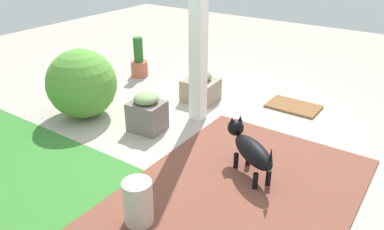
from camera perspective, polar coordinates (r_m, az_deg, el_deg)
ground_plane at (r=4.34m, az=1.52°, el=-2.23°), size 12.00×12.00×0.00m
brick_path at (r=3.39m, az=7.37°, el=-11.39°), size 1.80×2.40×0.02m
porch_pillar at (r=4.20m, az=1.00°, el=15.28°), size 0.16×0.16×2.55m
stone_planter_nearest at (r=5.02m, az=1.31°, el=4.12°), size 0.46×0.41×0.41m
stone_planter_mid at (r=4.28m, az=-6.80°, el=0.33°), size 0.40×0.36×0.45m
round_shrub at (r=4.70m, az=-16.27°, el=4.54°), size 0.83×0.83×0.83m
terracotta_pot_tall at (r=5.96m, az=-7.99°, el=7.81°), size 0.26×0.26×0.61m
dog at (r=3.48m, az=8.76°, el=-5.05°), size 0.65×0.50×0.48m
ceramic_urn at (r=2.98m, az=-8.12°, el=-13.00°), size 0.23×0.23×0.38m
doormat at (r=5.05m, az=15.04°, el=1.26°), size 0.65×0.43×0.03m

